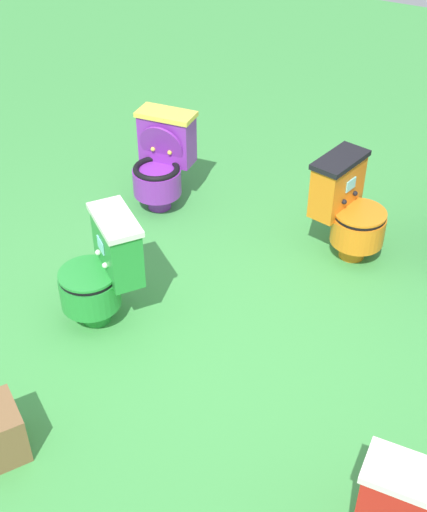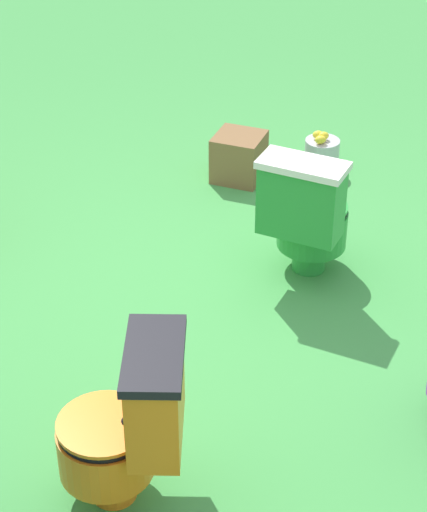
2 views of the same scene
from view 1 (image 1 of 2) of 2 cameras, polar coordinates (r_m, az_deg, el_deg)
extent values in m
plane|color=#429947|center=(4.26, 1.18, -6.95)|extent=(14.00, 14.00, 0.00)
cylinder|color=green|center=(4.41, -9.66, -4.46)|extent=(0.25, 0.25, 0.14)
cylinder|color=green|center=(4.30, -10.15, -2.83)|extent=(0.52, 0.52, 0.20)
torus|color=black|center=(4.23, -10.31, -1.67)|extent=(0.49, 0.49, 0.04)
cylinder|color=white|center=(4.26, -10.23, -2.21)|extent=(0.33, 0.33, 0.01)
cube|color=green|center=(4.17, -7.92, 0.68)|extent=(0.44, 0.39, 0.37)
cube|color=white|center=(4.06, -8.16, 2.99)|extent=(0.48, 0.43, 0.04)
cube|color=#8CE0E5|center=(4.13, -9.30, 0.89)|extent=(0.09, 0.07, 0.08)
cylinder|color=green|center=(4.22, -10.34, -1.43)|extent=(0.50, 0.50, 0.02)
sphere|color=white|center=(4.13, -8.93, -0.76)|extent=(0.04, 0.04, 0.04)
sphere|color=white|center=(4.24, -9.50, 0.29)|extent=(0.04, 0.04, 0.04)
cylinder|color=purple|center=(5.41, -4.49, 4.71)|extent=(0.20, 0.20, 0.14)
cylinder|color=purple|center=(5.31, -4.68, 6.15)|extent=(0.41, 0.41, 0.20)
torus|color=black|center=(5.25, -4.74, 7.20)|extent=(0.39, 0.39, 0.04)
cylinder|color=#EACC4C|center=(5.28, -4.71, 6.71)|extent=(0.27, 0.27, 0.01)
cube|color=purple|center=(5.33, -3.85, 9.62)|extent=(0.43, 0.24, 0.37)
cube|color=#EACC4C|center=(5.24, -3.94, 11.59)|extent=(0.46, 0.26, 0.04)
cube|color=#8CE0E5|center=(5.23, -4.36, 9.63)|extent=(0.11, 0.02, 0.08)
cylinder|color=purple|center=(5.26, -4.32, 9.00)|extent=(0.36, 0.13, 0.35)
sphere|color=#EACC4C|center=(5.25, -3.64, 8.51)|extent=(0.04, 0.04, 0.04)
sphere|color=#EACC4C|center=(5.30, -5.01, 8.78)|extent=(0.04, 0.04, 0.04)
cylinder|color=orange|center=(4.97, 11.38, 0.68)|extent=(0.21, 0.21, 0.14)
cylinder|color=orange|center=(4.86, 11.82, 2.21)|extent=(0.43, 0.43, 0.20)
torus|color=black|center=(4.80, 11.99, 3.30)|extent=(0.41, 0.41, 0.04)
cylinder|color=black|center=(4.83, 11.91, 2.79)|extent=(0.28, 0.28, 0.01)
cube|color=orange|center=(4.80, 10.17, 5.70)|extent=(0.26, 0.44, 0.37)
cube|color=black|center=(4.70, 10.44, 7.81)|extent=(0.29, 0.47, 0.04)
cube|color=#8CE0E5|center=(4.73, 11.27, 5.79)|extent=(0.03, 0.11, 0.08)
cylinder|color=orange|center=(4.79, 12.02, 3.52)|extent=(0.42, 0.42, 0.02)
sphere|color=black|center=(4.83, 11.60, 5.08)|extent=(0.04, 0.04, 0.04)
sphere|color=black|center=(4.73, 10.73, 4.41)|extent=(0.04, 0.04, 0.04)
cylinder|color=red|center=(3.35, 16.03, -19.37)|extent=(0.39, 0.39, 0.20)
torus|color=black|center=(3.26, 16.38, -18.26)|extent=(0.38, 0.38, 0.04)
cylinder|color=white|center=(3.30, 16.22, -18.78)|extent=(0.26, 0.26, 0.01)
cube|color=red|center=(3.02, 16.05, -19.52)|extent=(0.42, 0.22, 0.37)
cube|color=white|center=(2.86, 16.76, -17.25)|extent=(0.45, 0.24, 0.04)
cube|color=#8CE0E5|center=(3.04, 16.65, -17.50)|extent=(0.11, 0.02, 0.08)
cylinder|color=red|center=(3.09, 16.42, -18.22)|extent=(0.36, 0.11, 0.35)
sphere|color=white|center=(3.12, 15.03, -18.17)|extent=(0.04, 0.04, 0.04)
camera|label=2|loc=(6.54, 24.62, 32.89)|focal=64.67mm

